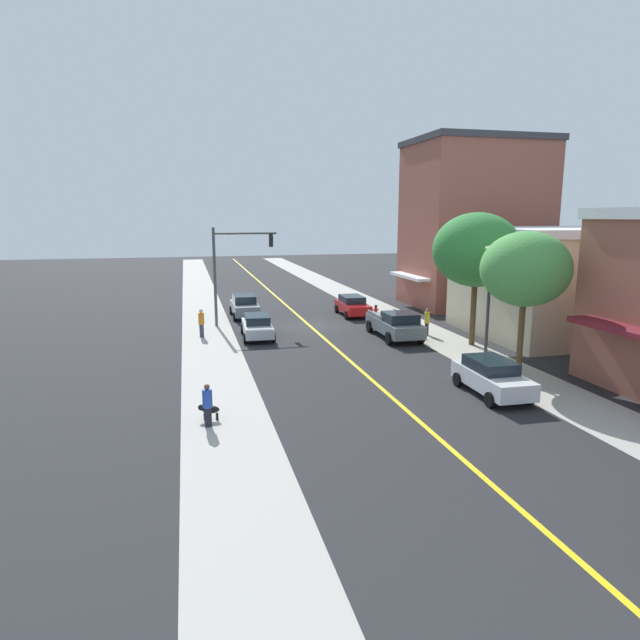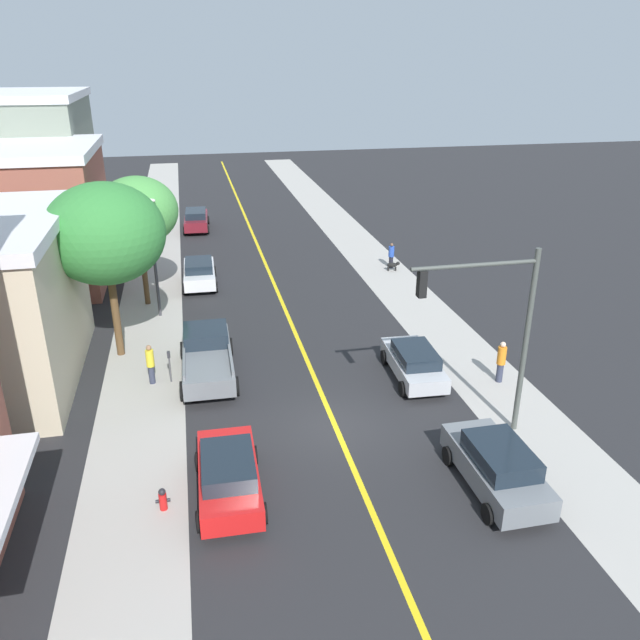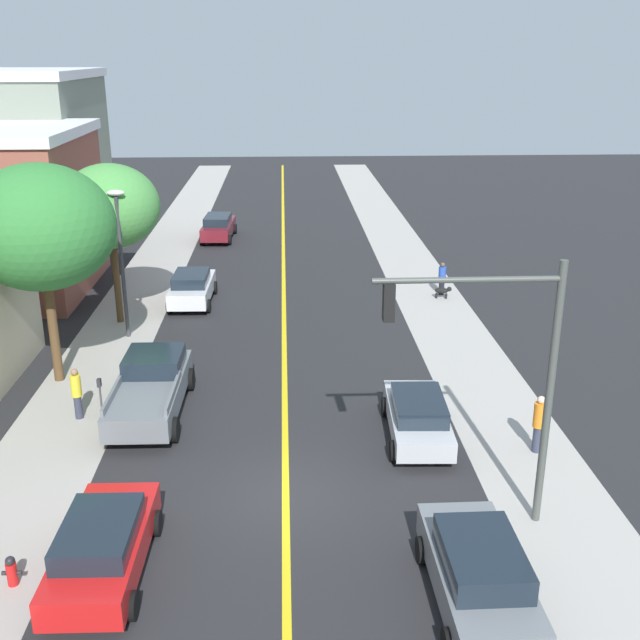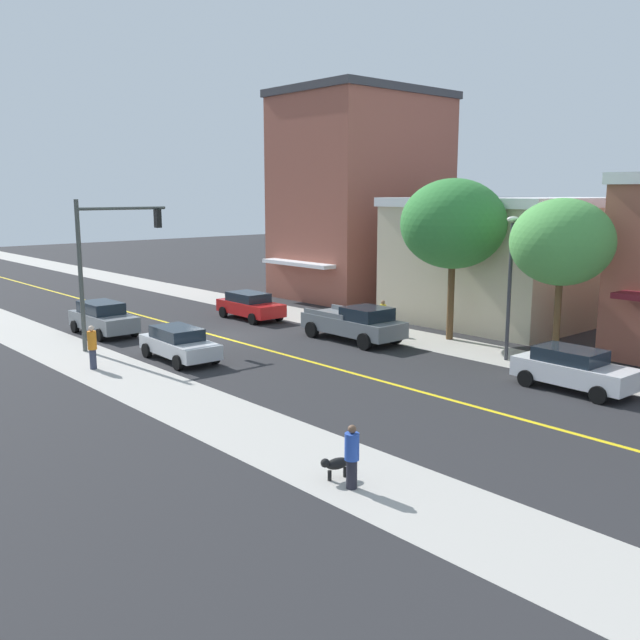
# 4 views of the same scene
# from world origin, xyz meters

# --- Properties ---
(ground_plane) EXTENTS (140.00, 140.00, 0.00)m
(ground_plane) POSITION_xyz_m (0.00, 0.00, 0.00)
(ground_plane) COLOR #262628
(sidewalk_left) EXTENTS (3.35, 126.00, 0.01)m
(sidewalk_left) POSITION_xyz_m (-7.12, 0.00, 0.00)
(sidewalk_left) COLOR #ADA8A0
(sidewalk_left) RESTS_ON ground
(sidewalk_right) EXTENTS (3.35, 126.00, 0.01)m
(sidewalk_right) POSITION_xyz_m (7.12, 0.00, 0.00)
(sidewalk_right) COLOR #ADA8A0
(sidewalk_right) RESTS_ON ground
(road_centerline_stripe) EXTENTS (0.20, 126.00, 0.00)m
(road_centerline_stripe) POSITION_xyz_m (0.00, 0.00, 0.00)
(road_centerline_stripe) COLOR yellow
(road_centerline_stripe) RESTS_ON ground
(tan_rowhouse) EXTENTS (9.91, 11.03, 10.40)m
(tan_rowhouse) POSITION_xyz_m (-15.74, 28.38, 5.21)
(tan_rowhouse) COLOR gray
(tan_rowhouse) RESTS_ON ground
(street_tree_left_near) EXTENTS (4.20, 4.20, 6.98)m
(street_tree_left_near) POSITION_xyz_m (-7.29, 14.25, 5.17)
(street_tree_left_near) COLOR brown
(street_tree_left_near) RESTS_ON ground
(street_tree_right_corner) EXTENTS (5.11, 5.11, 7.87)m
(street_tree_right_corner) POSITION_xyz_m (-8.25, 7.95, 5.69)
(street_tree_right_corner) COLOR brown
(street_tree_right_corner) RESTS_ON ground
(fire_hydrant) EXTENTS (0.44, 0.24, 0.74)m
(fire_hydrant) POSITION_xyz_m (-6.16, -3.42, 0.37)
(fire_hydrant) COLOR red
(fire_hydrant) RESTS_ON ground
(parking_meter) EXTENTS (0.12, 0.18, 1.41)m
(parking_meter) POSITION_xyz_m (-5.98, 4.76, 0.93)
(parking_meter) COLOR #4C4C51
(parking_meter) RESTS_ON ground
(traffic_light_mast) EXTENTS (4.48, 0.32, 6.89)m
(traffic_light_mast) POSITION_xyz_m (5.16, -1.52, 4.55)
(traffic_light_mast) COLOR #474C47
(traffic_light_mast) RESTS_ON ground
(street_lamp) EXTENTS (0.70, 0.36, 6.20)m
(street_lamp) POSITION_xyz_m (-6.58, 12.35, 3.85)
(street_lamp) COLOR #38383D
(street_lamp) RESTS_ON ground
(red_sedan_left_curb) EXTENTS (2.10, 4.52, 1.53)m
(red_sedan_left_curb) POSITION_xyz_m (-4.15, -3.20, 0.80)
(red_sedan_left_curb) COLOR red
(red_sedan_left_curb) RESTS_ON ground
(maroon_sedan_left_curb) EXTENTS (2.12, 4.72, 1.58)m
(maroon_sedan_left_curb) POSITION_xyz_m (-4.13, 29.72, 0.83)
(maroon_sedan_left_curb) COLOR maroon
(maroon_sedan_left_curb) RESTS_ON ground
(white_sedan_left_curb) EXTENTS (2.07, 4.38, 1.55)m
(white_sedan_left_curb) POSITION_xyz_m (-4.34, 16.67, 0.81)
(white_sedan_left_curb) COLOR silver
(white_sedan_left_curb) RESTS_ON ground
(grey_sedan_right_curb) EXTENTS (2.06, 4.51, 1.67)m
(grey_sedan_right_curb) POSITION_xyz_m (4.11, -4.60, 0.86)
(grey_sedan_right_curb) COLOR slate
(grey_sedan_right_curb) RESTS_ON ground
(silver_sedan_right_curb) EXTENTS (2.09, 4.47, 1.45)m
(silver_sedan_right_curb) POSITION_xyz_m (4.10, 2.96, 0.76)
(silver_sedan_right_curb) COLOR #B7BABF
(silver_sedan_right_curb) RESTS_ON ground
(grey_pickup_truck) EXTENTS (2.38, 5.60, 1.78)m
(grey_pickup_truck) POSITION_xyz_m (-4.40, 5.17, 0.90)
(grey_pickup_truck) COLOR slate
(grey_pickup_truck) RESTS_ON ground
(pedestrian_blue_shirt) EXTENTS (0.36, 0.36, 1.63)m
(pedestrian_blue_shirt) POSITION_xyz_m (7.80, 17.50, 0.85)
(pedestrian_blue_shirt) COLOR black
(pedestrian_blue_shirt) RESTS_ON ground
(pedestrian_orange_shirt) EXTENTS (0.37, 0.37, 1.83)m
(pedestrian_orange_shirt) POSITION_xyz_m (7.55, 1.93, 0.97)
(pedestrian_orange_shirt) COLOR #33384C
(pedestrian_orange_shirt) RESTS_ON ground
(pedestrian_yellow_shirt) EXTENTS (0.34, 0.34, 1.75)m
(pedestrian_yellow_shirt) POSITION_xyz_m (-6.74, 4.81, 0.93)
(pedestrian_yellow_shirt) COLOR #33384C
(pedestrian_yellow_shirt) RESTS_ON ground
(small_dog) EXTENTS (0.83, 0.41, 0.61)m
(small_dog) POSITION_xyz_m (7.73, 16.83, 0.40)
(small_dog) COLOR black
(small_dog) RESTS_ON ground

